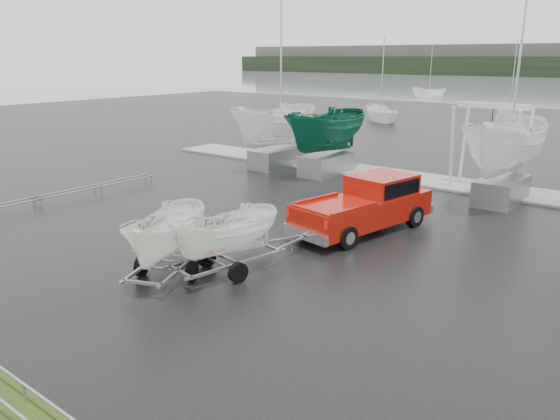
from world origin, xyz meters
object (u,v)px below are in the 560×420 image
object	(u,v)px
trailer_parked	(165,195)
pickup_truck	(369,203)
boat_hoist	(491,135)
trailer_hitched	(225,197)

from	to	relation	value
trailer_parked	pickup_truck	bearing A→B (deg)	49.33
trailer_parked	boat_hoist	size ratio (longest dim) A/B	1.10
boat_hoist	pickup_truck	bearing A→B (deg)	-98.40
pickup_truck	boat_hoist	distance (m)	9.23
trailer_parked	trailer_hitched	bearing A→B (deg)	23.59
pickup_truck	boat_hoist	bearing A→B (deg)	91.88
boat_hoist	trailer_parked	bearing A→B (deg)	-102.33
pickup_truck	trailer_parked	distance (m)	8.06
trailer_hitched	boat_hoist	distance (m)	15.54
trailer_hitched	boat_hoist	size ratio (longest dim) A/B	1.03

